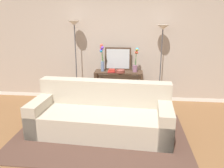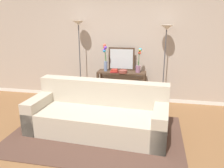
{
  "view_description": "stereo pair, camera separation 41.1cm",
  "coord_description": "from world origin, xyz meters",
  "px_view_note": "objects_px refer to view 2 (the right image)",
  "views": [
    {
      "loc": [
        0.44,
        -3.24,
        2.02
      ],
      "look_at": [
        -0.01,
        1.14,
        0.7
      ],
      "focal_mm": 36.26,
      "sensor_mm": 36.0,
      "label": 1
    },
    {
      "loc": [
        0.84,
        -3.18,
        2.02
      ],
      "look_at": [
        -0.01,
        1.14,
        0.7
      ],
      "focal_mm": 36.26,
      "sensor_mm": 36.0,
      "label": 2
    }
  ],
  "objects_px": {
    "couch": "(98,115)",
    "console_table": "(122,82)",
    "floor_lamp_left": "(79,39)",
    "book_row_under_console": "(109,100)",
    "vase_tall_flowers": "(105,57)",
    "fruit_bowl": "(123,71)",
    "book_stack": "(114,71)",
    "wall_mirror": "(121,59)",
    "vase_short_flowers": "(139,62)",
    "floor_lamp_right": "(166,44)"
  },
  "relations": [
    {
      "from": "vase_tall_flowers",
      "to": "book_stack",
      "type": "xyz_separation_m",
      "value": [
        0.23,
        -0.09,
        -0.3
      ]
    },
    {
      "from": "floor_lamp_right",
      "to": "vase_tall_flowers",
      "type": "xyz_separation_m",
      "value": [
        -1.34,
        -0.03,
        -0.33
      ]
    },
    {
      "from": "floor_lamp_right",
      "to": "vase_short_flowers",
      "type": "relative_size",
      "value": 3.32
    },
    {
      "from": "book_stack",
      "to": "floor_lamp_left",
      "type": "bearing_deg",
      "value": 171.79
    },
    {
      "from": "vase_tall_flowers",
      "to": "console_table",
      "type": "bearing_deg",
      "value": 3.65
    },
    {
      "from": "couch",
      "to": "book_stack",
      "type": "bearing_deg",
      "value": 88.04
    },
    {
      "from": "wall_mirror",
      "to": "vase_tall_flowers",
      "type": "relative_size",
      "value": 0.96
    },
    {
      "from": "floor_lamp_right",
      "to": "book_row_under_console",
      "type": "bearing_deg",
      "value": -179.73
    },
    {
      "from": "floor_lamp_left",
      "to": "wall_mirror",
      "type": "bearing_deg",
      "value": 8.7
    },
    {
      "from": "wall_mirror",
      "to": "book_stack",
      "type": "bearing_deg",
      "value": -113.87
    },
    {
      "from": "vase_tall_flowers",
      "to": "fruit_bowl",
      "type": "relative_size",
      "value": 3.12
    },
    {
      "from": "floor_lamp_left",
      "to": "book_row_under_console",
      "type": "bearing_deg",
      "value": -0.48
    },
    {
      "from": "couch",
      "to": "floor_lamp_right",
      "type": "height_order",
      "value": "floor_lamp_right"
    },
    {
      "from": "floor_lamp_left",
      "to": "book_row_under_console",
      "type": "height_order",
      "value": "floor_lamp_left"
    },
    {
      "from": "couch",
      "to": "floor_lamp_right",
      "type": "relative_size",
      "value": 1.35
    },
    {
      "from": "vase_short_flowers",
      "to": "floor_lamp_left",
      "type": "bearing_deg",
      "value": 179.64
    },
    {
      "from": "couch",
      "to": "book_stack",
      "type": "height_order",
      "value": "couch"
    },
    {
      "from": "vase_short_flowers",
      "to": "book_row_under_console",
      "type": "height_order",
      "value": "vase_short_flowers"
    },
    {
      "from": "vase_short_flowers",
      "to": "fruit_bowl",
      "type": "bearing_deg",
      "value": -161.42
    },
    {
      "from": "couch",
      "to": "wall_mirror",
      "type": "xyz_separation_m",
      "value": [
        0.17,
        1.59,
        0.75
      ]
    },
    {
      "from": "floor_lamp_right",
      "to": "vase_tall_flowers",
      "type": "relative_size",
      "value": 2.89
    },
    {
      "from": "book_stack",
      "to": "book_row_under_console",
      "type": "distance_m",
      "value": 0.79
    },
    {
      "from": "floor_lamp_right",
      "to": "vase_short_flowers",
      "type": "distance_m",
      "value": 0.71
    },
    {
      "from": "vase_tall_flowers",
      "to": "book_row_under_console",
      "type": "bearing_deg",
      "value": 17.45
    },
    {
      "from": "floor_lamp_right",
      "to": "book_row_under_console",
      "type": "relative_size",
      "value": 5.69
    },
    {
      "from": "couch",
      "to": "book_stack",
      "type": "distance_m",
      "value": 1.41
    },
    {
      "from": "couch",
      "to": "book_stack",
      "type": "relative_size",
      "value": 13.08
    },
    {
      "from": "fruit_bowl",
      "to": "book_stack",
      "type": "distance_m",
      "value": 0.2
    },
    {
      "from": "couch",
      "to": "vase_tall_flowers",
      "type": "bearing_deg",
      "value": 97.56
    },
    {
      "from": "couch",
      "to": "console_table",
      "type": "height_order",
      "value": "couch"
    },
    {
      "from": "floor_lamp_left",
      "to": "book_stack",
      "type": "height_order",
      "value": "floor_lamp_left"
    },
    {
      "from": "vase_short_flowers",
      "to": "book_row_under_console",
      "type": "bearing_deg",
      "value": 179.77
    },
    {
      "from": "floor_lamp_left",
      "to": "book_stack",
      "type": "distance_m",
      "value": 1.11
    },
    {
      "from": "floor_lamp_left",
      "to": "fruit_bowl",
      "type": "relative_size",
      "value": 9.42
    },
    {
      "from": "wall_mirror",
      "to": "vase_tall_flowers",
      "type": "bearing_deg",
      "value": -152.95
    },
    {
      "from": "floor_lamp_right",
      "to": "wall_mirror",
      "type": "relative_size",
      "value": 3.01
    },
    {
      "from": "floor_lamp_left",
      "to": "vase_tall_flowers",
      "type": "distance_m",
      "value": 0.74
    },
    {
      "from": "console_table",
      "to": "floor_lamp_left",
      "type": "distance_m",
      "value": 1.41
    },
    {
      "from": "wall_mirror",
      "to": "fruit_bowl",
      "type": "relative_size",
      "value": 2.99
    },
    {
      "from": "floor_lamp_left",
      "to": "console_table",
      "type": "bearing_deg",
      "value": -0.33
    },
    {
      "from": "console_table",
      "to": "floor_lamp_left",
      "type": "bearing_deg",
      "value": 179.67
    },
    {
      "from": "console_table",
      "to": "fruit_bowl",
      "type": "relative_size",
      "value": 5.45
    },
    {
      "from": "vase_short_flowers",
      "to": "book_stack",
      "type": "distance_m",
      "value": 0.59
    },
    {
      "from": "console_table",
      "to": "floor_lamp_left",
      "type": "relative_size",
      "value": 0.58
    },
    {
      "from": "vase_tall_flowers",
      "to": "fruit_bowl",
      "type": "bearing_deg",
      "value": -12.22
    },
    {
      "from": "wall_mirror",
      "to": "vase_short_flowers",
      "type": "height_order",
      "value": "vase_short_flowers"
    },
    {
      "from": "wall_mirror",
      "to": "fruit_bowl",
      "type": "xyz_separation_m",
      "value": [
        0.08,
        -0.27,
        -0.23
      ]
    },
    {
      "from": "book_stack",
      "to": "floor_lamp_right",
      "type": "bearing_deg",
      "value": 6.38
    },
    {
      "from": "wall_mirror",
      "to": "vase_short_flowers",
      "type": "relative_size",
      "value": 1.1
    },
    {
      "from": "vase_tall_flowers",
      "to": "vase_short_flowers",
      "type": "height_order",
      "value": "vase_tall_flowers"
    }
  ]
}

